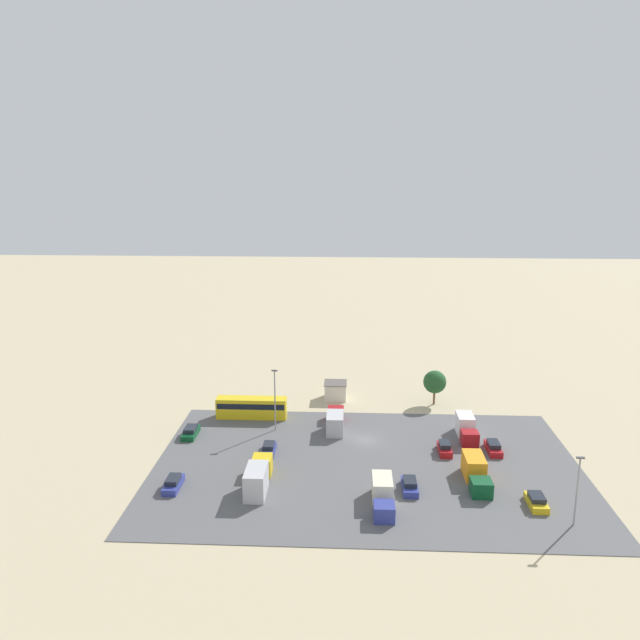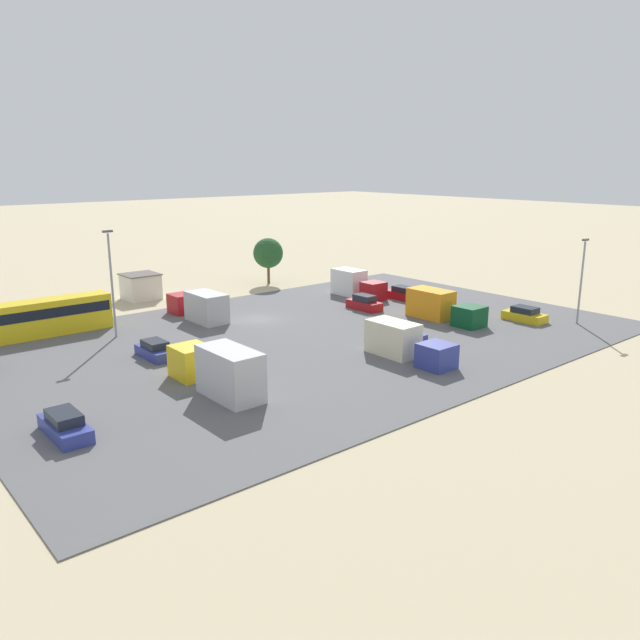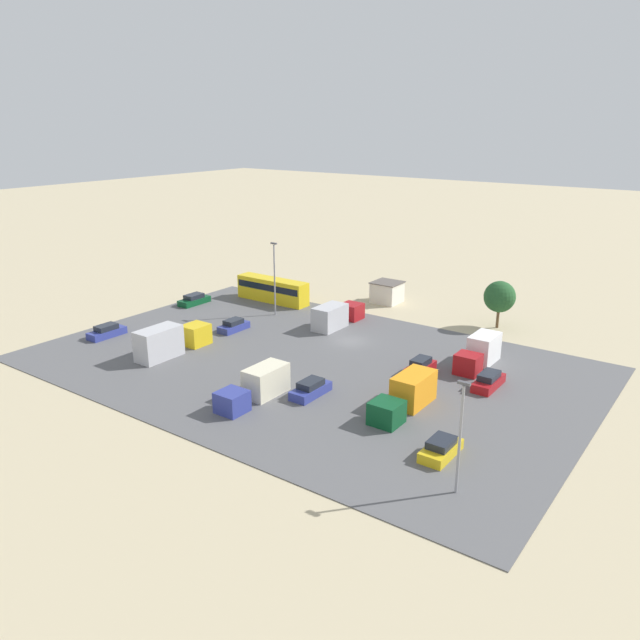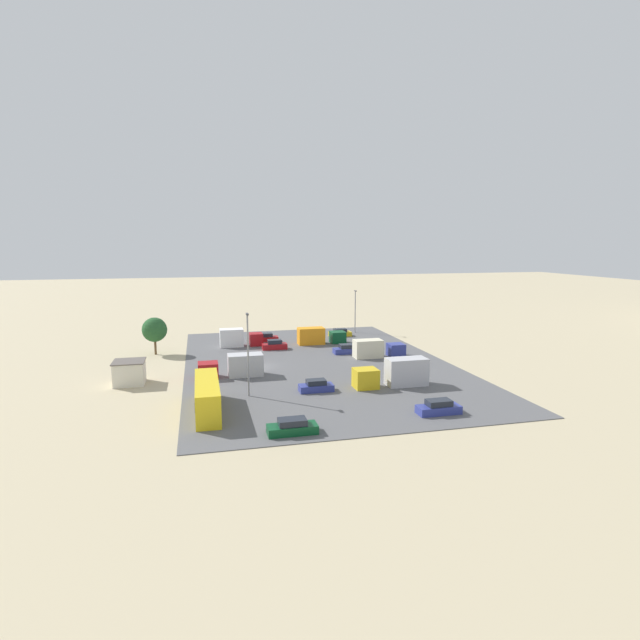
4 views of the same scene
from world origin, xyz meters
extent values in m
plane|color=tan|center=(0.00, 0.00, 0.00)|extent=(400.00, 400.00, 0.00)
cube|color=#565659|center=(0.00, 8.56, 0.04)|extent=(58.27, 38.35, 0.08)
cube|color=silver|center=(4.95, -17.25, 1.45)|extent=(3.73, 3.66, 2.90)
cube|color=#59514C|center=(4.95, -17.25, 2.96)|extent=(3.97, 3.90, 0.12)
cube|color=gold|center=(18.42, -7.81, 1.75)|extent=(11.40, 2.46, 3.35)
cube|color=black|center=(18.42, -7.81, 2.36)|extent=(10.94, 2.50, 0.94)
cube|color=navy|center=(-5.25, 14.88, 0.52)|extent=(1.91, 4.52, 0.87)
cube|color=#1E232D|center=(-5.25, 14.88, 1.27)|extent=(1.60, 2.53, 0.64)
cube|color=navy|center=(13.96, 5.11, 0.50)|extent=(1.82, 4.14, 0.83)
cube|color=#1E232D|center=(13.96, 5.11, 1.22)|extent=(1.53, 2.32, 0.61)
cube|color=gold|center=(-20.19, 17.94, 0.50)|extent=(1.99, 4.26, 0.84)
cube|color=#1E232D|center=(-20.19, 17.94, 1.22)|extent=(1.67, 2.39, 0.61)
cube|color=maroon|center=(-18.29, 3.18, 0.52)|extent=(1.83, 4.66, 0.88)
cube|color=#1E232D|center=(-18.29, 3.18, 1.29)|extent=(1.53, 2.61, 0.65)
cube|color=maroon|center=(-11.22, 3.86, 0.55)|extent=(1.74, 4.15, 0.94)
cube|color=#1E232D|center=(-11.22, 3.86, 1.36)|extent=(1.46, 2.33, 0.69)
cube|color=navy|center=(24.81, 15.78, 0.51)|extent=(1.83, 4.60, 0.86)
cube|color=#1E232D|center=(24.81, 15.78, 1.26)|extent=(1.54, 2.58, 0.63)
cube|color=#0C4723|center=(26.62, -0.19, 0.50)|extent=(1.94, 4.73, 0.83)
cube|color=#1E232D|center=(26.62, -0.19, 1.22)|extent=(1.63, 2.65, 0.61)
cube|color=#0C4723|center=(-14.00, 15.70, 1.10)|extent=(2.57, 2.59, 2.05)
cube|color=orange|center=(-14.00, 10.81, 1.54)|extent=(2.57, 4.61, 2.93)
cube|color=maroon|center=(-15.26, 1.20, 1.16)|extent=(2.44, 2.24, 2.16)
cube|color=white|center=(-15.26, -3.02, 1.62)|extent=(2.44, 3.98, 3.08)
cube|color=gold|center=(14.02, 11.39, 1.28)|extent=(2.54, 2.87, 2.41)
cube|color=#B2B2B7|center=(14.02, 16.81, 1.80)|extent=(2.54, 5.11, 3.44)
cube|color=navy|center=(-1.65, 21.84, 1.06)|extent=(2.45, 2.48, 1.96)
cube|color=beige|center=(-1.65, 17.16, 1.48)|extent=(2.45, 4.41, 2.80)
cube|color=maroon|center=(4.66, -7.44, 1.12)|extent=(2.58, 2.61, 2.07)
cube|color=#B2B2B7|center=(4.66, -2.51, 1.56)|extent=(2.58, 4.65, 2.96)
cylinder|color=brown|center=(-12.17, -15.39, 1.30)|extent=(0.36, 0.36, 2.59)
sphere|color=#235128|center=(-12.17, -15.39, 4.07)|extent=(3.94, 3.94, 3.94)
cylinder|color=gray|center=(13.95, -2.99, 4.85)|extent=(0.20, 0.20, 9.53)
cube|color=#4C4C51|center=(13.95, -2.99, 9.79)|extent=(0.90, 0.28, 0.20)
cylinder|color=gray|center=(-23.26, 21.94, 4.17)|extent=(0.20, 0.20, 8.18)
cube|color=#4C4C51|center=(-23.26, 21.94, 8.44)|extent=(0.90, 0.28, 0.20)
camera|label=1|loc=(2.62, 86.98, 39.67)|focal=35.00mm
camera|label=2|loc=(35.22, 51.45, 15.81)|focal=35.00mm
camera|label=3|loc=(-37.78, 58.44, 25.12)|focal=35.00mm
camera|label=4|loc=(70.74, -8.32, 17.83)|focal=28.00mm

